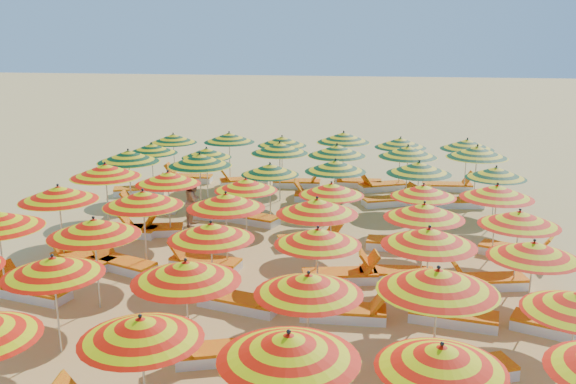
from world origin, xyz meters
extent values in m
plane|color=tan|center=(0.00, 0.00, 0.00)|extent=(120.00, 120.00, 0.00)
cylinder|color=silver|center=(-0.96, -7.36, 0.88)|extent=(0.03, 0.03, 1.76)
cone|color=orange|center=(-0.96, -7.36, 1.64)|extent=(1.85, 1.85, 0.33)
sphere|color=black|center=(-0.96, -7.36, 1.83)|extent=(0.06, 0.06, 0.06)
cone|color=orange|center=(1.16, -7.77, 1.74)|extent=(1.99, 1.99, 0.36)
sphere|color=black|center=(1.16, -7.77, 1.95)|extent=(0.06, 0.06, 0.06)
cone|color=orange|center=(3.10, -7.51, 1.60)|extent=(2.06, 2.06, 0.33)
sphere|color=black|center=(3.10, -7.51, 1.78)|extent=(0.06, 0.06, 0.06)
cylinder|color=silver|center=(-3.32, -5.31, 0.88)|extent=(0.03, 0.03, 1.77)
cone|color=orange|center=(-3.32, -5.31, 1.65)|extent=(2.25, 2.25, 0.34)
sphere|color=black|center=(-3.32, -5.31, 1.84)|extent=(0.06, 0.06, 0.06)
cylinder|color=silver|center=(-0.89, -5.43, 0.93)|extent=(0.04, 0.04, 1.86)
cone|color=orange|center=(-0.89, -5.43, 1.73)|extent=(2.41, 2.41, 0.35)
sphere|color=black|center=(-0.89, -5.43, 1.94)|extent=(0.06, 0.06, 0.06)
cylinder|color=silver|center=(1.17, -5.53, 0.89)|extent=(0.03, 0.03, 1.79)
cone|color=orange|center=(1.17, -5.53, 1.67)|extent=(2.09, 2.09, 0.34)
sphere|color=black|center=(1.17, -5.53, 1.87)|extent=(0.06, 0.06, 0.06)
cylinder|color=silver|center=(3.22, -5.44, 0.97)|extent=(0.04, 0.04, 1.94)
cone|color=orange|center=(3.22, -5.44, 1.81)|extent=(2.03, 2.03, 0.37)
sphere|color=black|center=(3.22, -5.44, 2.03)|extent=(0.06, 0.06, 0.06)
cylinder|color=silver|center=(5.33, -5.45, 0.84)|extent=(0.03, 0.03, 1.69)
cylinder|color=silver|center=(-5.61, -3.27, 0.95)|extent=(0.04, 0.04, 1.90)
cylinder|color=silver|center=(-3.41, -3.43, 0.94)|extent=(0.04, 0.04, 1.88)
cone|color=orange|center=(-3.41, -3.43, 1.76)|extent=(2.16, 2.16, 0.36)
sphere|color=black|center=(-3.41, -3.43, 1.96)|extent=(0.06, 0.06, 0.06)
cylinder|color=silver|center=(-1.08, -3.06, 0.89)|extent=(0.03, 0.03, 1.78)
cone|color=orange|center=(-1.08, -3.06, 1.66)|extent=(2.00, 2.00, 0.34)
sphere|color=black|center=(-1.08, -3.06, 1.86)|extent=(0.06, 0.06, 0.06)
cylinder|color=silver|center=(1.09, -3.03, 0.88)|extent=(0.03, 0.03, 1.75)
cone|color=orange|center=(1.09, -3.03, 1.64)|extent=(2.27, 2.27, 0.33)
sphere|color=black|center=(1.09, -3.03, 1.83)|extent=(0.06, 0.06, 0.06)
cylinder|color=silver|center=(3.26, -3.05, 0.93)|extent=(0.04, 0.04, 1.86)
cone|color=orange|center=(3.26, -3.05, 1.74)|extent=(1.95, 1.95, 0.35)
sphere|color=black|center=(3.26, -3.05, 1.94)|extent=(0.06, 0.06, 0.06)
cylinder|color=silver|center=(5.19, -3.18, 0.86)|extent=(0.03, 0.03, 1.73)
cone|color=orange|center=(5.19, -3.18, 1.61)|extent=(2.13, 2.13, 0.33)
sphere|color=black|center=(5.19, -3.18, 1.80)|extent=(0.06, 0.06, 0.06)
cylinder|color=silver|center=(-5.38, -1.07, 0.95)|extent=(0.04, 0.04, 1.91)
cone|color=orange|center=(-5.38, -1.07, 1.78)|extent=(2.34, 2.34, 0.36)
sphere|color=black|center=(-5.38, -1.07, 1.99)|extent=(0.06, 0.06, 0.06)
cylinder|color=silver|center=(-3.20, -1.21, 0.95)|extent=(0.04, 0.04, 1.90)
cone|color=orange|center=(-3.20, -1.21, 1.77)|extent=(2.18, 2.18, 0.36)
sphere|color=black|center=(-3.20, -1.21, 1.98)|extent=(0.06, 0.06, 0.06)
cylinder|color=silver|center=(-1.26, -0.99, 0.93)|extent=(0.04, 0.04, 1.85)
cone|color=orange|center=(-1.26, -0.99, 1.73)|extent=(2.42, 2.42, 0.35)
sphere|color=black|center=(-1.26, -0.99, 1.93)|extent=(0.06, 0.06, 0.06)
cylinder|color=silver|center=(0.91, -1.25, 0.94)|extent=(0.04, 0.04, 1.88)
cone|color=orange|center=(0.91, -1.25, 1.75)|extent=(2.27, 2.27, 0.36)
sphere|color=black|center=(0.91, -1.25, 1.96)|extent=(0.06, 0.06, 0.06)
cylinder|color=silver|center=(3.29, -1.08, 0.91)|extent=(0.03, 0.03, 1.82)
cone|color=orange|center=(3.29, -1.08, 1.69)|extent=(2.19, 2.19, 0.35)
sphere|color=black|center=(3.29, -1.08, 1.89)|extent=(0.06, 0.06, 0.06)
cylinder|color=silver|center=(5.32, -1.21, 0.88)|extent=(0.03, 0.03, 1.76)
cone|color=orange|center=(5.32, -1.21, 1.65)|extent=(1.98, 1.98, 0.34)
sphere|color=black|center=(5.32, -1.21, 1.84)|extent=(0.06, 0.06, 0.06)
cylinder|color=silver|center=(-5.20, 1.29, 0.98)|extent=(0.04, 0.04, 1.95)
cone|color=orange|center=(-5.20, 1.29, 1.82)|extent=(2.38, 2.38, 0.37)
sphere|color=black|center=(-5.20, 1.29, 2.04)|extent=(0.07, 0.07, 0.07)
cylinder|color=silver|center=(-3.42, 1.29, 0.89)|extent=(0.03, 0.03, 1.79)
cone|color=orange|center=(-3.42, 1.29, 1.67)|extent=(2.29, 2.29, 0.34)
sphere|color=black|center=(-3.42, 1.29, 1.87)|extent=(0.06, 0.06, 0.06)
cylinder|color=silver|center=(-1.23, 1.18, 0.85)|extent=(0.03, 0.03, 1.70)
cone|color=orange|center=(-1.23, 1.18, 1.58)|extent=(1.70, 1.70, 0.32)
sphere|color=black|center=(-1.23, 1.18, 1.77)|extent=(0.06, 0.06, 0.06)
cylinder|color=silver|center=(1.07, 0.98, 0.85)|extent=(0.03, 0.03, 1.71)
cone|color=orange|center=(1.07, 0.98, 1.59)|extent=(1.99, 1.99, 0.33)
sphere|color=black|center=(1.07, 0.98, 1.78)|extent=(0.06, 0.06, 0.06)
cylinder|color=silver|center=(3.43, 1.19, 0.85)|extent=(0.03, 0.03, 1.69)
cone|color=orange|center=(3.43, 1.19, 1.58)|extent=(1.75, 1.75, 0.32)
sphere|color=black|center=(3.43, 1.19, 1.77)|extent=(0.06, 0.06, 0.06)
cylinder|color=silver|center=(5.20, 0.89, 0.91)|extent=(0.03, 0.03, 1.82)
cone|color=orange|center=(5.20, 0.89, 1.70)|extent=(2.30, 2.30, 0.35)
sphere|color=black|center=(5.20, 0.89, 1.90)|extent=(0.06, 0.06, 0.06)
cylinder|color=silver|center=(-5.36, 3.37, 0.97)|extent=(0.04, 0.04, 1.93)
cone|color=#706A09|center=(-5.36, 3.37, 1.80)|extent=(2.54, 2.54, 0.37)
sphere|color=black|center=(-5.36, 3.37, 2.02)|extent=(0.06, 0.06, 0.06)
cylinder|color=silver|center=(-3.03, 3.12, 0.97)|extent=(0.04, 0.04, 1.94)
cone|color=#706A09|center=(-3.03, 3.12, 1.81)|extent=(1.99, 1.99, 0.37)
sphere|color=black|center=(-3.03, 3.12, 2.02)|extent=(0.06, 0.06, 0.06)
cylinder|color=silver|center=(-0.89, 3.04, 0.86)|extent=(0.03, 0.03, 1.72)
cone|color=#706A09|center=(-0.89, 3.04, 1.60)|extent=(1.75, 1.75, 0.33)
sphere|color=black|center=(-0.89, 3.04, 1.79)|extent=(0.06, 0.06, 0.06)
cylinder|color=silver|center=(1.01, 3.35, 0.91)|extent=(0.03, 0.03, 1.82)
cone|color=#706A09|center=(1.01, 3.35, 1.70)|extent=(2.25, 2.25, 0.35)
sphere|color=black|center=(1.01, 3.35, 1.90)|extent=(0.06, 0.06, 0.06)
cylinder|color=silver|center=(3.42, 3.21, 0.93)|extent=(0.04, 0.04, 1.87)
cone|color=#706A09|center=(3.42, 3.21, 1.74)|extent=(2.13, 2.13, 0.36)
sphere|color=black|center=(3.42, 3.21, 1.95)|extent=(0.06, 0.06, 0.06)
cylinder|color=silver|center=(5.61, 3.43, 0.87)|extent=(0.03, 0.03, 1.73)
cone|color=#706A09|center=(5.61, 3.43, 1.62)|extent=(2.04, 2.04, 0.33)
sphere|color=black|center=(5.61, 3.43, 1.81)|extent=(0.06, 0.06, 0.06)
cylinder|color=silver|center=(-5.39, 5.51, 0.88)|extent=(0.03, 0.03, 1.76)
cone|color=#706A09|center=(-5.39, 5.51, 1.65)|extent=(2.05, 2.05, 0.34)
sphere|color=black|center=(-5.39, 5.51, 1.84)|extent=(0.06, 0.06, 0.06)
cylinder|color=silver|center=(-3.44, 5.41, 0.84)|extent=(0.03, 0.03, 1.68)
cone|color=#706A09|center=(-3.44, 5.41, 1.57)|extent=(2.15, 2.15, 0.32)
sphere|color=black|center=(-3.44, 5.41, 1.75)|extent=(0.06, 0.06, 0.06)
cylinder|color=silver|center=(-0.96, 5.42, 0.96)|extent=(0.04, 0.04, 1.93)
cone|color=#706A09|center=(-0.96, 5.42, 1.80)|extent=(2.10, 2.10, 0.37)
sphere|color=black|center=(-0.96, 5.42, 2.01)|extent=(0.06, 0.06, 0.06)
cylinder|color=silver|center=(0.93, 5.37, 0.95)|extent=(0.04, 0.04, 1.90)
cone|color=#706A09|center=(0.93, 5.37, 1.78)|extent=(2.26, 2.26, 0.36)
sphere|color=black|center=(0.93, 5.37, 1.98)|extent=(0.06, 0.06, 0.06)
cylinder|color=silver|center=(3.20, 5.47, 0.95)|extent=(0.04, 0.04, 1.91)
cone|color=#706A09|center=(3.20, 5.47, 1.78)|extent=(2.17, 2.17, 0.36)
sphere|color=black|center=(3.20, 5.47, 1.99)|extent=(0.06, 0.06, 0.06)
cylinder|color=silver|center=(5.36, 5.48, 0.98)|extent=(0.04, 0.04, 1.95)
cone|color=#706A09|center=(5.36, 5.48, 1.82)|extent=(2.50, 2.50, 0.37)
sphere|color=black|center=(5.36, 5.48, 2.04)|extent=(0.07, 0.07, 0.07)
cylinder|color=silver|center=(-5.29, 7.60, 0.87)|extent=(0.03, 0.03, 1.75)
cone|color=#706A09|center=(-5.29, 7.60, 1.63)|extent=(2.29, 2.29, 0.33)
sphere|color=black|center=(-5.29, 7.60, 1.82)|extent=(0.06, 0.06, 0.06)
cylinder|color=silver|center=(-3.15, 7.53, 0.93)|extent=(0.04, 0.04, 1.86)
cone|color=#706A09|center=(-3.15, 7.53, 1.73)|extent=(2.00, 2.00, 0.35)
sphere|color=black|center=(-3.15, 7.53, 1.94)|extent=(0.06, 0.06, 0.06)
cylinder|color=silver|center=(-1.18, 7.44, 0.89)|extent=(0.03, 0.03, 1.78)
cone|color=#706A09|center=(-1.18, 7.44, 1.66)|extent=(2.06, 2.06, 0.34)
sphere|color=black|center=(-1.18, 7.44, 1.86)|extent=(0.06, 0.06, 0.06)
cylinder|color=silver|center=(1.02, 7.67, 0.97)|extent=(0.04, 0.04, 1.94)
cone|color=#706A09|center=(1.02, 7.67, 1.81)|extent=(2.27, 2.27, 0.37)
sphere|color=black|center=(1.02, 7.67, 2.02)|extent=(0.06, 0.06, 0.06)
cylinder|color=silver|center=(3.03, 7.51, 0.91)|extent=(0.03, 0.03, 1.82)
cone|color=#706A09|center=(3.03, 7.51, 1.70)|extent=(2.21, 2.21, 0.35)
sphere|color=black|center=(3.03, 7.51, 1.90)|extent=(0.06, 0.06, 0.06)
cylinder|color=silver|center=(5.30, 7.36, 0.92)|extent=(0.04, 0.04, 1.85)
cone|color=#706A09|center=(5.30, 7.36, 1.73)|extent=(2.08, 2.08, 0.35)
sphere|color=black|center=(5.30, 7.36, 1.93)|extent=(0.06, 0.06, 0.06)
cube|color=white|center=(-0.34, -5.18, 0.10)|extent=(1.80, 1.08, 0.20)
cube|color=orange|center=(-0.34, -5.18, 0.23)|extent=(1.80, 1.08, 0.06)
cube|color=orange|center=(-1.01, -5.40, 0.45)|extent=(0.53, 0.66, 0.48)
cube|color=white|center=(0.62, -5.47, 0.10)|extent=(1.79, 1.23, 0.20)
cube|color=orange|center=(0.62, -5.47, 0.23)|extent=(1.79, 1.23, 0.06)
cube|color=orange|center=(1.26, -5.76, 0.45)|extent=(0.57, 0.68, 0.48)
cube|color=white|center=(3.77, -5.26, 0.10)|extent=(1.79, 1.19, 0.20)
cube|color=orange|center=(3.77, -5.26, 0.23)|extent=(1.79, 1.19, 0.06)
cube|color=orange|center=(3.12, -5.53, 0.45)|extent=(0.56, 0.68, 0.48)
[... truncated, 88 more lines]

